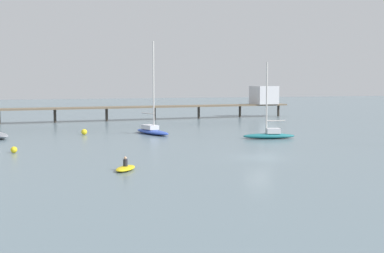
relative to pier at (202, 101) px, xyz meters
The scene contains 7 objects.
ground_plane 54.19m from the pier, 105.98° to the right, with size 400.00×400.00×0.00m, color slate.
pier is the anchor object (origin of this frame).
sailboat_teal 38.59m from the pier, 98.73° to the right, with size 6.93×3.66×9.73m.
sailboat_blue 32.90m from the pier, 123.95° to the right, with size 3.82×8.42×12.80m.
dinghy_yellow 61.58m from the pier, 117.44° to the right, with size 2.59×3.00×1.14m.
mooring_buoy_far 37.11m from the pier, 137.64° to the right, with size 0.79×0.79×0.79m, color yellow.
mooring_buoy_outer 54.79m from the pier, 132.01° to the right, with size 0.66×0.66×0.66m, color yellow.
Camera 1 is at (-22.19, -41.17, 6.91)m, focal length 46.11 mm.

